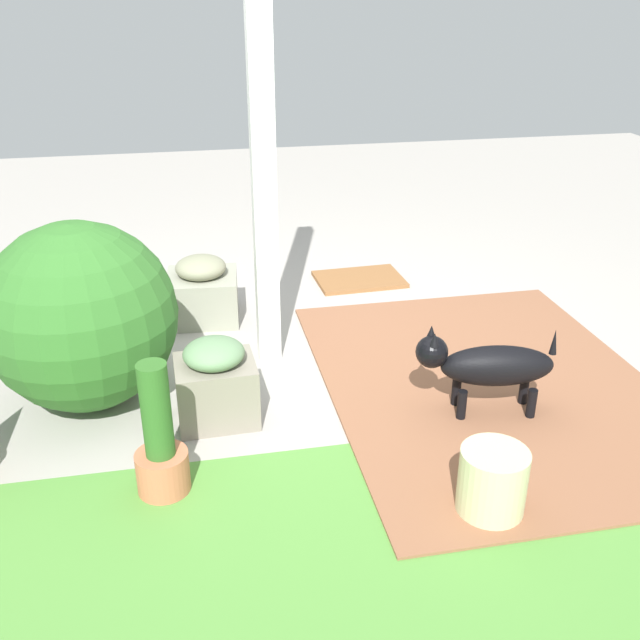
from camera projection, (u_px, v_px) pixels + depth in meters
name	position (u px, v px, depth m)	size (l,w,h in m)	color
ground_plane	(313.00, 351.00, 4.42)	(12.00, 12.00, 0.00)	#A49E96
brick_path	(489.00, 384.00, 4.03)	(1.80, 2.40, 0.02)	brown
porch_pillar	(263.00, 147.00, 3.84)	(0.13, 0.13, 2.51)	white
stone_planter_nearest	(202.00, 291.00, 4.76)	(0.49, 0.47, 0.44)	gray
stone_planter_mid	(216.00, 383.00, 3.64)	(0.41, 0.35, 0.45)	gray
round_shrub	(81.00, 316.00, 3.70)	(0.99, 0.99, 0.99)	#316A27
terracotta_pot_broad	(69.00, 281.00, 4.72)	(0.44, 0.44, 0.48)	#AA6031
terracotta_pot_tall	(160.00, 447.00, 3.12)	(0.23, 0.23, 0.63)	#C36C4A
dog	(487.00, 365.00, 3.66)	(0.72, 0.28, 0.49)	black
ceramic_urn	(492.00, 482.00, 3.02)	(0.29, 0.29, 0.30)	beige
doormat	(359.00, 279.00, 5.44)	(0.64, 0.44, 0.03)	brown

